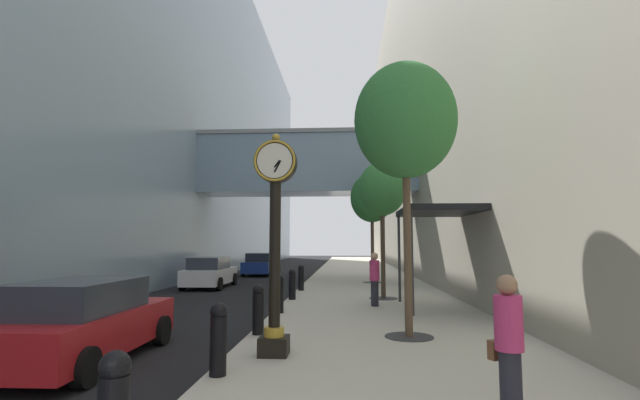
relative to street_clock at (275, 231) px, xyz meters
The scene contains 19 objects.
ground_plane 19.76m from the street_clock, 92.69° to the left, with size 110.00×110.00×0.00m, color black.
sidewalk_right 22.84m from the street_clock, 84.03° to the left, with size 6.57×80.00×0.14m, color beige.
building_block_left 27.67m from the street_clock, 118.24° to the left, with size 22.66×80.00×26.11m.
building_block_right 26.97m from the street_clock, 65.81° to the left, with size 9.00×80.00×26.39m.
street_clock is the anchor object (origin of this frame).
bollard_second 2.31m from the street_clock, 117.07° to the right, with size 0.28×0.28×1.16m.
bollard_third 2.70m from the street_clock, 109.63° to the left, with size 0.28×0.28×1.16m.
bollard_fourth 5.55m from the street_clock, 97.53° to the left, with size 0.28×0.28×1.16m.
bollard_fifth 8.72m from the street_clock, 94.64° to the left, with size 0.28×0.28×1.16m.
bollard_sixth 11.95m from the street_clock, 93.35° to the left, with size 0.28×0.28×1.16m.
street_tree_near 4.27m from the street_clock, 33.28° to the left, with size 2.42×2.42×6.42m.
street_tree_mid_near 9.59m from the street_clock, 72.69° to the left, with size 1.88×1.88×5.36m.
street_tree_mid_far 16.51m from the street_clock, 80.15° to the left, with size 2.38×2.38×6.01m.
pedestrian_walking 4.69m from the street_clock, 41.07° to the right, with size 0.45×0.52×1.73m.
pedestrian_by_clock 7.36m from the street_clock, 71.16° to the left, with size 0.47×0.47×1.80m.
storefront_awning 7.89m from the street_clock, 55.88° to the left, with size 2.40×3.60×3.30m.
car_red_near 4.06m from the street_clock, behind, with size 2.16×4.46×1.56m.
car_white_mid 15.35m from the street_clock, 111.69° to the left, with size 2.06×4.46×1.55m.
car_blue_far 23.92m from the street_clock, 101.41° to the left, with size 2.22×4.70×1.58m.
Camera 1 is at (2.32, -1.25, 2.26)m, focal length 25.15 mm.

